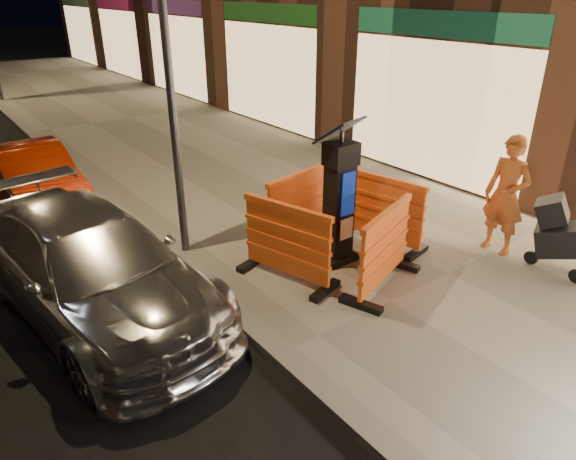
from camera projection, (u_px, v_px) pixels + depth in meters
ground_plane at (284, 362)px, 5.97m from camera, size 120.00×120.00×0.00m
sidewalk at (448, 278)px, 7.56m from camera, size 6.00×60.00×0.15m
kerb at (284, 357)px, 5.94m from camera, size 0.30×60.00×0.15m
parking_kiosk at (339, 197)px, 7.46m from camera, size 0.80×0.80×2.07m
barrier_front at (385, 249)px, 6.97m from camera, size 1.60×1.07×1.15m
barrier_back at (299, 206)px, 8.35m from camera, size 1.57×0.89×1.15m
barrier_kerbside at (287, 243)px, 7.15m from camera, size 1.00×1.59×1.15m
barrier_bldgside at (382, 211)px, 8.17m from camera, size 0.91×1.58×1.15m
car_silver at (101, 310)px, 6.93m from camera, size 2.52×4.93×1.37m
car_red at (41, 204)px, 10.31m from camera, size 1.32×3.60×1.18m
man at (506, 195)px, 7.82m from camera, size 0.48×0.70×1.86m
stroller at (565, 236)px, 7.45m from camera, size 0.83×0.99×1.05m
street_lamp_mid at (167, 53)px, 6.92m from camera, size 0.12×0.12×6.00m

